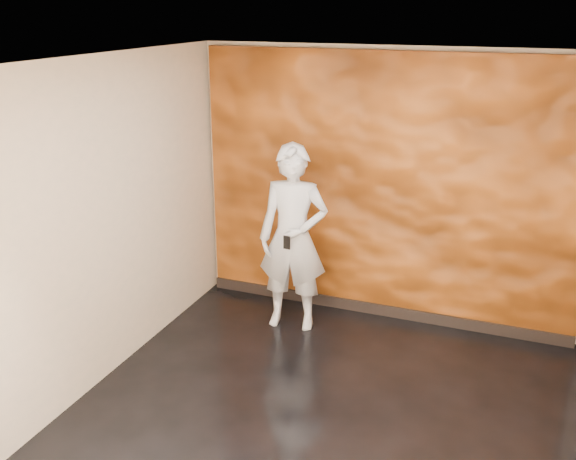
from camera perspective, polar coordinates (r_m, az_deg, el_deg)
The scene contains 5 objects.
room at distance 4.78m, azimuth 3.35°, elevation -2.32°, with size 4.02×4.02×2.81m.
feature_wall at distance 6.59m, azimuth 8.71°, elevation 3.49°, with size 3.90×0.06×2.75m, color #CD651C.
baseboard at distance 7.03m, azimuth 8.08°, elevation -6.99°, with size 3.90×0.04×0.12m, color black.
man at distance 6.41m, azimuth 0.47°, elevation -0.74°, with size 0.70×0.46×1.91m, color #A3AAB4.
phone at distance 6.15m, azimuth -0.11°, elevation -1.12°, with size 0.07×0.01×0.13m, color black.
Camera 1 is at (1.36, -4.23, 3.18)m, focal length 40.00 mm.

